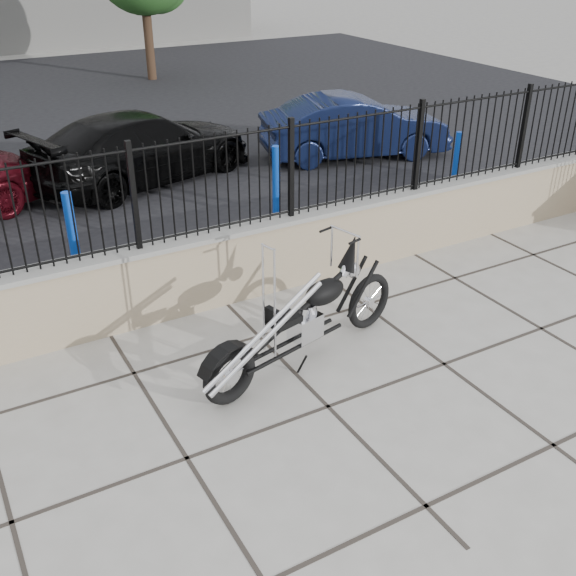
{
  "coord_description": "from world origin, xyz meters",
  "views": [
    {
      "loc": [
        -2.97,
        -4.45,
        4.2
      ],
      "look_at": [
        0.16,
        1.1,
        0.79
      ],
      "focal_mm": 42.0,
      "sensor_mm": 36.0,
      "label": 1
    }
  ],
  "objects": [
    {
      "name": "iron_fence",
      "position": [
        0.0,
        2.5,
        1.56
      ],
      "size": [
        14.0,
        0.08,
        1.2
      ],
      "primitive_type": "cube",
      "color": "black",
      "rests_on": "retaining_wall"
    },
    {
      "name": "retaining_wall",
      "position": [
        0.0,
        2.5,
        0.48
      ],
      "size": [
        14.0,
        0.36,
        0.96
      ],
      "primitive_type": "cube",
      "color": "gray",
      "rests_on": "ground_plane"
    },
    {
      "name": "parking_lot",
      "position": [
        0.0,
        12.5,
        0.0
      ],
      "size": [
        30.0,
        30.0,
        0.0
      ],
      "primitive_type": "plane",
      "color": "black",
      "rests_on": "ground"
    },
    {
      "name": "bollard_c",
      "position": [
        5.79,
        4.65,
        0.45
      ],
      "size": [
        0.14,
        0.14,
        0.89
      ],
      "primitive_type": "cylinder",
      "rotation": [
        0.0,
        0.0,
        -0.34
      ],
      "color": "blue",
      "rests_on": "ground_plane"
    },
    {
      "name": "car_blue",
      "position": [
        4.92,
        6.75,
        0.62
      ],
      "size": [
        4.0,
        2.25,
        1.25
      ],
      "primitive_type": "imported",
      "rotation": [
        0.0,
        0.0,
        1.31
      ],
      "color": "#0F1737",
      "rests_on": "parking_lot"
    },
    {
      "name": "car_black",
      "position": [
        0.67,
        7.46,
        0.64
      ],
      "size": [
        4.74,
        3.04,
        1.28
      ],
      "primitive_type": "imported",
      "rotation": [
        0.0,
        0.0,
        1.88
      ],
      "color": "black",
      "rests_on": "parking_lot"
    },
    {
      "name": "ground_plane",
      "position": [
        0.0,
        0.0,
        0.0
      ],
      "size": [
        90.0,
        90.0,
        0.0
      ],
      "primitive_type": "plane",
      "color": "#99968E",
      "rests_on": "ground"
    },
    {
      "name": "bollard_a",
      "position": [
        -1.39,
        4.31,
        0.56
      ],
      "size": [
        0.15,
        0.15,
        1.13
      ],
      "primitive_type": "cylinder",
      "rotation": [
        0.0,
        0.0,
        -0.15
      ],
      "color": "#0B4DAF",
      "rests_on": "ground_plane"
    },
    {
      "name": "chopper_motorcycle",
      "position": [
        0.16,
        0.8,
        0.79
      ],
      "size": [
        2.65,
        1.08,
        1.57
      ],
      "primitive_type": null,
      "rotation": [
        0.0,
        0.0,
        0.24
      ],
      "color": "black",
      "rests_on": "ground_plane"
    },
    {
      "name": "bollard_b",
      "position": [
        2.05,
        4.81,
        0.56
      ],
      "size": [
        0.17,
        0.17,
        1.13
      ],
      "primitive_type": "cylinder",
      "rotation": [
        0.0,
        0.0,
        0.31
      ],
      "color": "#0B35B0",
      "rests_on": "ground_plane"
    }
  ]
}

